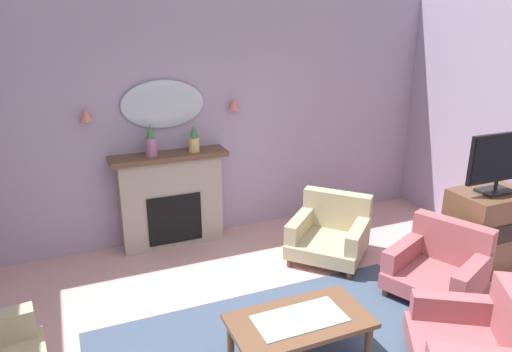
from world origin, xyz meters
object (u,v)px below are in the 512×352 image
Objects in this scene: coffee_table at (299,325)px; armchair_near_fireplace at (440,265)px; mantel_vase_centre at (194,140)px; wall_mirror at (163,104)px; armchair_by_coffee_table at (331,232)px; wall_sconce_right at (234,104)px; armchair_in_corner at (479,342)px; fireplace at (172,201)px; wall_sconce_left at (86,115)px; mantel_vase_left at (151,142)px; tv_cabinet at (487,230)px; tv_flatscreen at (500,161)px.

coffee_table is 1.85m from armchair_near_fireplace.
mantel_vase_centre reaches higher than armchair_near_fireplace.
wall_mirror is 0.87× the size of coffee_table.
coffee_table is 1.93m from armchair_by_coffee_table.
wall_sconce_right is at bearing 12.31° from mantel_vase_centre.
armchair_near_fireplace is at bearing 60.79° from armchair_in_corner.
fireplace is at bearing 136.56° from armchair_near_fireplace.
coffee_table is at bearing -64.06° from wall_sconce_left.
armchair_in_corner is (1.23, -0.63, -0.08)m from coffee_table.
mantel_vase_left is 3.85m from tv_cabinet.
armchair_in_corner is 1.33× the size of tv_flatscreen.
armchair_near_fireplace is at bearing -58.01° from wall_sconce_right.
wall_mirror reaches higher than armchair_near_fireplace.
coffee_table is at bearing -99.45° from wall_sconce_right.
mantel_vase_left is 0.50m from mantel_vase_centre.
mantel_vase_left is 0.34× the size of armchair_near_fireplace.
wall_mirror reaches higher than wall_sconce_right.
armchair_by_coffee_table is (1.32, -0.98, -1.00)m from mantel_vase_centre.
fireplace is at bearing -90.00° from wall_mirror.
mantel_vase_centre reaches higher than tv_cabinet.
wall_sconce_right is (1.70, 0.00, 0.00)m from wall_sconce_left.
wall_sconce_right is at bearing -3.37° from wall_mirror.
wall_sconce_left is 3.02m from armchair_by_coffee_table.
tv_cabinet is 1.07× the size of tv_flatscreen.
tv_flatscreen is at bearing 12.70° from coffee_table.
tv_flatscreen is (3.25, -1.89, -0.07)m from mantel_vase_left.
tv_cabinet is (3.90, -1.99, -1.21)m from wall_sconce_left.
wall_sconce_left reaches higher than tv_flatscreen.
armchair_by_coffee_table is (-0.60, 1.10, 0.00)m from armchair_near_fireplace.
armchair_near_fireplace and armchair_by_coffee_table have the same top height.
wall_mirror is at bearing 145.91° from tv_flatscreen.
mantel_vase_centre is 2.32× the size of wall_sconce_right.
wall_mirror reaches higher than tv_cabinet.
fireplace is 1.42× the size of wall_mirror.
tv_flatscreen is (3.05, -1.92, 0.68)m from fireplace.
tv_flatscreen reaches higher than armchair_in_corner.
armchair_near_fireplace is at bearing -61.15° from armchair_by_coffee_table.
wall_sconce_left reaches higher than fireplace.
coffee_table is 0.98× the size of armchair_in_corner.
wall_mirror is 0.86× the size of armchair_in_corner.
tv_flatscreen is at bearing -30.23° from mantel_vase_left.
mantel_vase_centre is at bearing 143.38° from armchair_by_coffee_table.
armchair_near_fireplace is (2.42, -2.07, -1.02)m from mantel_vase_left.
mantel_vase_left is at bearing 149.77° from tv_flatscreen.
wall_sconce_left is 4.01m from armchair_near_fireplace.
fireplace is 4.20× the size of mantel_vase_centre.
mantel_vase_centre is 0.30× the size of armchair_near_fireplace.
wall_sconce_right is at bearing 6.16° from fireplace.
coffee_table is 1.02× the size of armchair_near_fireplace.
wall_mirror is 2.43m from armchair_by_coffee_table.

